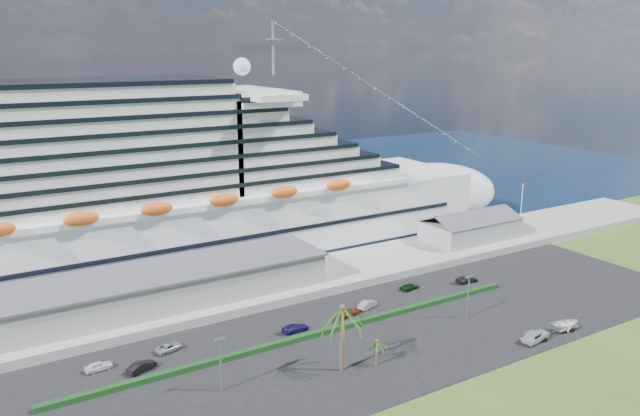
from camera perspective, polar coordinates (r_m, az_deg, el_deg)
ground at (r=101.28m, az=8.14°, el=-14.04°), size 420.00×420.00×0.00m
asphalt_lot at (r=108.95m, az=4.41°, el=-11.75°), size 140.00×38.00×0.12m
wharf at (r=131.21m, az=-3.02°, el=-6.65°), size 240.00×20.00×1.80m
water at (r=211.77m, az=-14.67°, el=0.83°), size 420.00×160.00×0.02m
cruise_ship at (r=140.43m, az=-15.59°, el=0.99°), size 191.00×38.00×54.00m
terminal_building at (r=120.78m, az=-13.61°, el=-6.87°), size 61.00×15.00×6.30m
port_shed at (r=159.99m, az=13.59°, el=-1.82°), size 24.00×12.31×7.37m
flagpole at (r=171.92m, az=17.95°, el=0.33°), size 1.08×0.16×12.00m
hedge at (r=108.53m, az=-0.66°, el=-11.51°), size 88.00×1.10×0.90m
lamp_post_left at (r=92.10m, az=-9.10°, el=-13.39°), size 1.60×0.35×8.27m
lamp_post_right at (r=116.76m, az=13.41°, el=-7.44°), size 1.60×0.35×8.27m
palm_tall at (r=94.69m, az=2.02°, el=-9.79°), size 8.82×8.82×11.13m
palm_short at (r=98.83m, az=5.21°, el=-12.32°), size 3.53×3.53×4.56m
parked_car_0 at (r=104.06m, az=-19.59°, el=-13.46°), size 4.31×2.09×1.42m
parked_car_1 at (r=101.87m, az=-16.00°, el=-13.75°), size 4.89×3.20×1.52m
parked_car_2 at (r=106.83m, az=-13.63°, el=-12.28°), size 4.94×3.17×1.27m
parked_car_3 at (r=110.46m, az=-2.28°, el=-10.88°), size 4.99×2.12×1.43m
parked_car_4 at (r=116.39m, az=2.60°, el=-9.49°), size 4.74×2.46×1.54m
parked_car_5 at (r=120.04m, az=4.40°, el=-8.76°), size 4.79×2.88×1.49m
parked_car_6 at (r=129.78m, az=8.20°, el=-7.11°), size 4.69×2.73×1.23m
parked_car_7 at (r=135.54m, az=13.27°, el=-6.36°), size 5.18×2.55×1.45m
pickup_truck at (r=112.52m, az=19.07°, el=-11.06°), size 5.46×2.67×1.84m
boat_trailer at (r=118.64m, az=21.61°, el=-9.83°), size 6.44×4.26×1.84m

